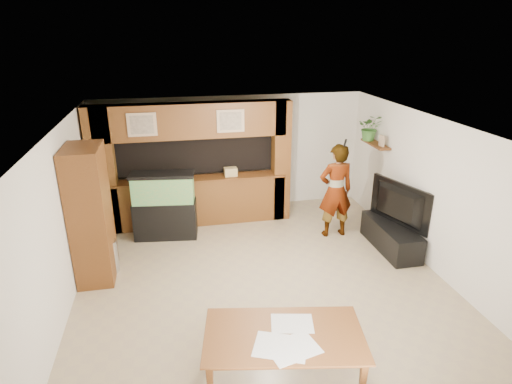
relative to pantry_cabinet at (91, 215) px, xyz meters
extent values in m
plane|color=tan|center=(2.70, -0.70, -1.13)|extent=(6.50, 6.50, 0.00)
plane|color=white|center=(2.70, -0.70, 1.47)|extent=(6.50, 6.50, 0.00)
plane|color=silver|center=(2.70, 2.55, 0.17)|extent=(6.00, 0.00, 6.00)
plane|color=silver|center=(-0.30, -0.70, 0.17)|extent=(0.00, 6.50, 6.50)
plane|color=silver|center=(5.70, -0.70, 0.17)|extent=(0.00, 6.50, 6.50)
cube|color=brown|center=(1.80, 1.75, -0.63)|extent=(3.80, 0.35, 1.00)
cube|color=brown|center=(1.80, 1.75, -0.11)|extent=(3.80, 0.43, 0.04)
cube|color=brown|center=(1.80, 1.75, 1.12)|extent=(3.80, 0.35, 0.70)
cube|color=brown|center=(0.00, 1.75, 0.17)|extent=(0.50, 0.35, 2.60)
cube|color=brown|center=(3.65, 1.75, 0.17)|extent=(0.35, 0.35, 2.60)
cube|color=black|center=(1.80, 2.30, 0.32)|extent=(4.20, 0.45, 0.85)
cube|color=tan|center=(0.85, 1.56, 1.12)|extent=(0.55, 0.03, 0.45)
cube|color=tan|center=(0.85, 1.54, 1.12)|extent=(0.43, 0.01, 0.35)
cube|color=tan|center=(2.55, 1.56, 1.12)|extent=(0.55, 0.03, 0.45)
cube|color=tan|center=(2.55, 1.54, 1.12)|extent=(0.43, 0.01, 0.35)
cylinder|color=black|center=(-0.27, 0.30, 0.77)|extent=(0.04, 0.25, 0.25)
cylinder|color=white|center=(-0.24, 0.30, 0.77)|extent=(0.01, 0.21, 0.21)
cube|color=brown|center=(5.55, 1.25, 0.57)|extent=(0.25, 0.90, 0.04)
cube|color=brown|center=(0.00, 0.00, 0.00)|extent=(0.57, 0.93, 2.27)
cylinder|color=#B2B2B7|center=(0.17, 0.10, -0.85)|extent=(0.32, 0.32, 0.58)
cube|color=black|center=(1.15, 1.25, -0.75)|extent=(1.23, 0.46, 0.77)
cube|color=#358645|center=(1.15, 1.25, -0.10)|extent=(1.17, 0.43, 0.53)
cube|color=black|center=(1.15, 1.25, 0.19)|extent=(1.23, 0.46, 0.06)
cube|color=black|center=(5.35, -0.12, -0.89)|extent=(0.55, 1.49, 0.50)
imported|color=black|center=(5.35, -0.12, -0.24)|extent=(0.61, 1.38, 0.80)
cube|color=tan|center=(5.55, 1.00, 0.70)|extent=(0.05, 0.17, 0.22)
imported|color=#39712D|center=(5.52, 1.50, 0.86)|extent=(0.63, 0.59, 0.55)
imported|color=tan|center=(4.49, 0.66, -0.18)|extent=(0.71, 0.47, 1.91)
cylinder|color=black|center=(4.54, 0.50, 0.83)|extent=(0.04, 0.11, 0.17)
imported|color=brown|center=(2.48, -2.91, -0.81)|extent=(2.01, 1.35, 0.65)
cube|color=silver|center=(2.39, -3.06, -0.48)|extent=(0.70, 0.61, 0.01)
cube|color=silver|center=(2.52, -3.12, -0.48)|extent=(0.64, 0.53, 0.01)
cube|color=silver|center=(2.63, -2.71, -0.48)|extent=(0.56, 0.46, 0.01)
cube|color=tan|center=(2.56, 1.75, -0.01)|extent=(0.27, 0.19, 0.18)
camera|label=1|loc=(1.35, -6.74, 2.84)|focal=30.00mm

